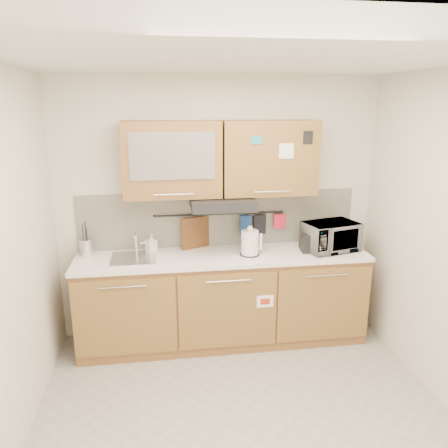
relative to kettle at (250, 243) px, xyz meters
name	(u,v)px	position (x,y,z in m)	size (l,w,h in m)	color
floor	(245,420)	(-0.25, -1.14, -1.04)	(3.20, 3.20, 0.00)	#9E9993
ceiling	(251,57)	(-0.25, -1.14, 1.56)	(3.20, 3.20, 0.00)	white
wall_back	(219,209)	(-0.25, 0.36, 0.26)	(3.20, 3.20, 0.00)	silver
wall_left	(0,272)	(-1.85, -1.14, 0.26)	(3.00, 3.00, 0.00)	silver
base_cabinet	(223,303)	(-0.25, 0.05, -0.63)	(2.80, 0.64, 0.88)	#9B6837
countertop	(223,257)	(-0.25, 0.05, -0.14)	(2.82, 0.62, 0.04)	white
backsplash	(219,219)	(-0.25, 0.34, 0.16)	(2.80, 0.02, 0.56)	silver
upper_cabinets	(221,159)	(-0.26, 0.18, 0.79)	(1.82, 0.37, 0.70)	#9B6837
range_hood	(222,203)	(-0.25, 0.11, 0.38)	(0.60, 0.46, 0.10)	black
sink	(134,258)	(-1.10, 0.06, -0.11)	(0.42, 0.40, 0.26)	silver
utensil_rail	(219,214)	(-0.25, 0.31, 0.22)	(0.02, 0.02, 1.30)	black
utensil_crock	(86,247)	(-1.55, 0.20, -0.03)	(0.18, 0.18, 0.34)	silver
kettle	(250,243)	(0.00, 0.00, 0.00)	(0.21, 0.19, 0.29)	white
toaster	(314,242)	(0.64, 0.01, -0.02)	(0.26, 0.17, 0.19)	black
microwave	(330,236)	(0.82, 0.03, 0.02)	(0.51, 0.35, 0.28)	#999999
soap_bottle	(151,243)	(-0.94, 0.20, -0.02)	(0.09, 0.09, 0.19)	#999999
cutting_board	(196,237)	(-0.49, 0.29, 0.00)	(0.33, 0.02, 0.41)	brown
oven_mitt	(245,225)	(0.01, 0.29, 0.11)	(0.12, 0.03, 0.19)	navy
dark_pouch	(259,224)	(0.16, 0.29, 0.10)	(0.13, 0.04, 0.20)	black
pot_holder	(279,221)	(0.37, 0.29, 0.13)	(0.12, 0.02, 0.15)	red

